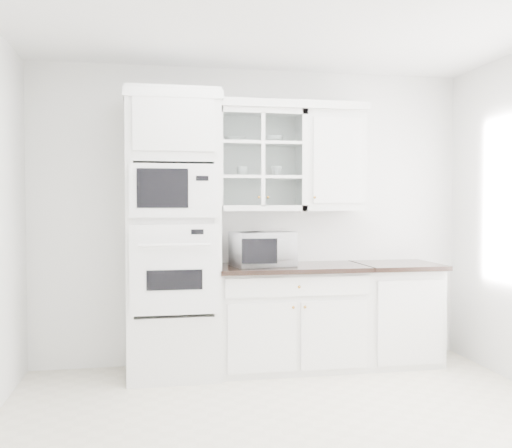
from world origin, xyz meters
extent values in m
cube|color=beige|center=(0.00, 0.00, 0.01)|extent=(4.00, 3.50, 0.01)
cube|color=white|center=(0.00, 1.74, 1.35)|extent=(4.00, 0.02, 2.70)
cube|color=white|center=(0.00, 0.00, 2.69)|extent=(4.00, 3.50, 0.02)
cube|color=white|center=(-0.75, 1.43, 1.20)|extent=(0.76, 0.65, 2.40)
cube|color=white|center=(-0.75, 1.09, 0.94)|extent=(0.70, 0.03, 0.72)
cube|color=black|center=(-0.75, 1.07, 0.86)|extent=(0.44, 0.01, 0.16)
cube|color=white|center=(-0.75, 1.09, 1.56)|extent=(0.70, 0.03, 0.43)
cube|color=black|center=(-0.84, 1.07, 1.58)|extent=(0.40, 0.01, 0.31)
cube|color=white|center=(0.28, 1.45, 0.44)|extent=(1.30, 0.60, 0.88)
cube|color=#301E17|center=(0.28, 1.42, 0.90)|extent=(1.32, 0.67, 0.04)
cube|color=white|center=(1.28, 1.45, 0.44)|extent=(0.70, 0.60, 0.88)
cube|color=#301E17|center=(1.28, 1.42, 0.90)|extent=(0.72, 0.67, 0.04)
cube|color=white|center=(0.03, 1.58, 1.85)|extent=(0.80, 0.33, 0.90)
cube|color=white|center=(0.03, 1.58, 1.70)|extent=(0.74, 0.29, 0.02)
cube|color=white|center=(0.03, 1.58, 2.00)|extent=(0.74, 0.29, 0.02)
cube|color=white|center=(0.71, 1.58, 1.85)|extent=(0.55, 0.33, 0.90)
cube|color=white|center=(-0.07, 1.56, 2.33)|extent=(2.14, 0.38, 0.07)
imported|color=white|center=(0.02, 1.43, 1.07)|extent=(0.58, 0.51, 0.30)
imported|color=white|center=(-0.19, 1.59, 2.03)|extent=(0.20, 0.20, 0.05)
imported|color=white|center=(0.14, 1.57, 2.04)|extent=(0.23, 0.23, 0.06)
imported|color=white|center=(-0.13, 1.57, 1.75)|extent=(0.13, 0.13, 0.08)
imported|color=white|center=(0.18, 1.57, 1.75)|extent=(0.11, 0.11, 0.09)
camera|label=1|loc=(-0.92, -3.45, 1.46)|focal=40.00mm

